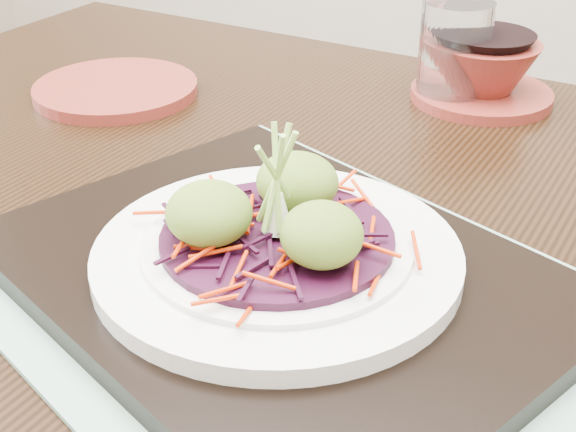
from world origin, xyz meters
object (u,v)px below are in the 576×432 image
(white_plate, at_px, (277,254))
(terracotta_bowl_set, at_px, (484,74))
(dining_table, at_px, (343,343))
(terracotta_side_plate, at_px, (116,89))
(serving_tray, at_px, (277,275))
(water_glass, at_px, (454,52))

(white_plate, relative_size, terracotta_bowl_set, 1.56)
(dining_table, bearing_deg, terracotta_bowl_set, 90.47)
(terracotta_side_plate, bearing_deg, serving_tray, -43.46)
(white_plate, relative_size, terracotta_side_plate, 1.40)
(dining_table, bearing_deg, terracotta_side_plate, 158.15)
(serving_tray, distance_m, water_glass, 0.39)
(terracotta_side_plate, height_order, water_glass, water_glass)
(terracotta_bowl_set, bearing_deg, serving_tray, -100.49)
(serving_tray, distance_m, white_plate, 0.02)
(dining_table, bearing_deg, serving_tray, -96.35)
(water_glass, xyz_separation_m, terracotta_bowl_set, (0.03, 0.01, -0.02))
(dining_table, relative_size, white_plate, 5.62)
(white_plate, xyz_separation_m, terracotta_bowl_set, (0.07, 0.40, -0.00))
(water_glass, relative_size, terracotta_bowl_set, 0.66)
(white_plate, distance_m, terracotta_side_plate, 0.40)
(terracotta_side_plate, xyz_separation_m, water_glass, (0.33, 0.11, 0.05))
(serving_tray, xyz_separation_m, white_plate, (0.00, 0.00, 0.02))
(terracotta_side_plate, bearing_deg, terracotta_bowl_set, 18.46)
(dining_table, distance_m, terracotta_bowl_set, 0.34)
(terracotta_side_plate, relative_size, water_glass, 1.68)
(terracotta_side_plate, bearing_deg, dining_table, -31.34)
(dining_table, distance_m, water_glass, 0.34)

